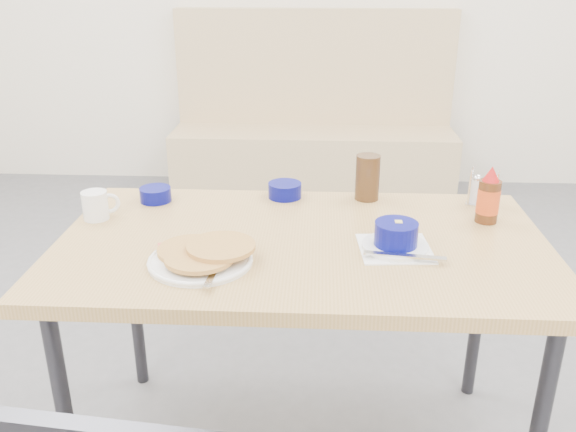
{
  "coord_description": "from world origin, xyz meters",
  "views": [
    {
      "loc": [
        0.04,
        -1.33,
        1.49
      ],
      "look_at": [
        -0.04,
        0.28,
        0.82
      ],
      "focal_mm": 38.0,
      "sensor_mm": 36.0,
      "label": 1
    }
  ],
  "objects_px": {
    "pancake_plate": "(202,256)",
    "grits_setting": "(396,238)",
    "coffee_mug": "(96,205)",
    "booth_bench": "(313,142)",
    "amber_tumbler": "(368,177)",
    "dining_table": "(302,259)",
    "syrup_bottle": "(488,198)",
    "creamer_bowl": "(155,195)",
    "condiment_caddy": "(483,193)",
    "butter_bowl": "(285,190)"
  },
  "relations": [
    {
      "from": "pancake_plate",
      "to": "creamer_bowl",
      "type": "xyz_separation_m",
      "value": [
        -0.24,
        0.44,
        0.0
      ]
    },
    {
      "from": "pancake_plate",
      "to": "grits_setting",
      "type": "bearing_deg",
      "value": 11.7
    },
    {
      "from": "amber_tumbler",
      "to": "syrup_bottle",
      "type": "xyz_separation_m",
      "value": [
        0.35,
        -0.18,
        0.0
      ]
    },
    {
      "from": "pancake_plate",
      "to": "creamer_bowl",
      "type": "height_order",
      "value": "pancake_plate"
    },
    {
      "from": "booth_bench",
      "to": "creamer_bowl",
      "type": "bearing_deg",
      "value": -102.41
    },
    {
      "from": "creamer_bowl",
      "to": "condiment_caddy",
      "type": "xyz_separation_m",
      "value": [
        1.08,
        0.02,
        0.02
      ]
    },
    {
      "from": "creamer_bowl",
      "to": "condiment_caddy",
      "type": "relative_size",
      "value": 0.86
    },
    {
      "from": "pancake_plate",
      "to": "butter_bowl",
      "type": "relative_size",
      "value": 2.67
    },
    {
      "from": "amber_tumbler",
      "to": "syrup_bottle",
      "type": "height_order",
      "value": "syrup_bottle"
    },
    {
      "from": "grits_setting",
      "to": "creamer_bowl",
      "type": "height_order",
      "value": "grits_setting"
    },
    {
      "from": "syrup_bottle",
      "to": "pancake_plate",
      "type": "bearing_deg",
      "value": -158.44
    },
    {
      "from": "butter_bowl",
      "to": "amber_tumbler",
      "type": "distance_m",
      "value": 0.28
    },
    {
      "from": "booth_bench",
      "to": "amber_tumbler",
      "type": "distance_m",
      "value": 2.26
    },
    {
      "from": "dining_table",
      "to": "condiment_caddy",
      "type": "distance_m",
      "value": 0.66
    },
    {
      "from": "booth_bench",
      "to": "syrup_bottle",
      "type": "xyz_separation_m",
      "value": [
        0.56,
        -2.37,
        0.49
      ]
    },
    {
      "from": "grits_setting",
      "to": "amber_tumbler",
      "type": "xyz_separation_m",
      "value": [
        -0.05,
        0.39,
        0.04
      ]
    },
    {
      "from": "creamer_bowl",
      "to": "condiment_caddy",
      "type": "distance_m",
      "value": 1.08
    },
    {
      "from": "booth_bench",
      "to": "coffee_mug",
      "type": "height_order",
      "value": "booth_bench"
    },
    {
      "from": "pancake_plate",
      "to": "butter_bowl",
      "type": "bearing_deg",
      "value": 69.33
    },
    {
      "from": "syrup_bottle",
      "to": "grits_setting",
      "type": "bearing_deg",
      "value": -144.22
    },
    {
      "from": "pancake_plate",
      "to": "grits_setting",
      "type": "relative_size",
      "value": 1.3
    },
    {
      "from": "coffee_mug",
      "to": "amber_tumbler",
      "type": "bearing_deg",
      "value": 14.51
    },
    {
      "from": "coffee_mug",
      "to": "grits_setting",
      "type": "distance_m",
      "value": 0.91
    },
    {
      "from": "coffee_mug",
      "to": "butter_bowl",
      "type": "xyz_separation_m",
      "value": [
        0.57,
        0.22,
        -0.02
      ]
    },
    {
      "from": "booth_bench",
      "to": "creamer_bowl",
      "type": "relative_size",
      "value": 18.46
    },
    {
      "from": "dining_table",
      "to": "amber_tumbler",
      "type": "xyz_separation_m",
      "value": [
        0.21,
        0.34,
        0.14
      ]
    },
    {
      "from": "condiment_caddy",
      "to": "creamer_bowl",
      "type": "bearing_deg",
      "value": -159.0
    },
    {
      "from": "booth_bench",
      "to": "coffee_mug",
      "type": "bearing_deg",
      "value": -104.78
    },
    {
      "from": "amber_tumbler",
      "to": "syrup_bottle",
      "type": "relative_size",
      "value": 0.85
    },
    {
      "from": "condiment_caddy",
      "to": "coffee_mug",
      "type": "bearing_deg",
      "value": -151.71
    },
    {
      "from": "booth_bench",
      "to": "pancake_plate",
      "type": "bearing_deg",
      "value": -95.47
    },
    {
      "from": "booth_bench",
      "to": "syrup_bottle",
      "type": "distance_m",
      "value": 2.48
    },
    {
      "from": "booth_bench",
      "to": "condiment_caddy",
      "type": "distance_m",
      "value": 2.35
    },
    {
      "from": "coffee_mug",
      "to": "amber_tumbler",
      "type": "xyz_separation_m",
      "value": [
        0.84,
        0.22,
        0.03
      ]
    },
    {
      "from": "coffee_mug",
      "to": "amber_tumbler",
      "type": "distance_m",
      "value": 0.87
    },
    {
      "from": "booth_bench",
      "to": "amber_tumbler",
      "type": "height_order",
      "value": "booth_bench"
    },
    {
      "from": "amber_tumbler",
      "to": "dining_table",
      "type": "bearing_deg",
      "value": -121.15
    },
    {
      "from": "butter_bowl",
      "to": "condiment_caddy",
      "type": "bearing_deg",
      "value": -3.03
    },
    {
      "from": "creamer_bowl",
      "to": "booth_bench",
      "type": "bearing_deg",
      "value": 77.59
    },
    {
      "from": "pancake_plate",
      "to": "syrup_bottle",
      "type": "xyz_separation_m",
      "value": [
        0.81,
        0.32,
        0.06
      ]
    },
    {
      "from": "pancake_plate",
      "to": "creamer_bowl",
      "type": "bearing_deg",
      "value": 118.33
    },
    {
      "from": "booth_bench",
      "to": "pancake_plate",
      "type": "relative_size",
      "value": 6.37
    },
    {
      "from": "pancake_plate",
      "to": "butter_bowl",
      "type": "height_order",
      "value": "butter_bowl"
    },
    {
      "from": "pancake_plate",
      "to": "condiment_caddy",
      "type": "xyz_separation_m",
      "value": [
        0.84,
        0.47,
        0.02
      ]
    },
    {
      "from": "amber_tumbler",
      "to": "syrup_bottle",
      "type": "bearing_deg",
      "value": -26.84
    },
    {
      "from": "condiment_caddy",
      "to": "booth_bench",
      "type": "bearing_deg",
      "value": 124.29
    },
    {
      "from": "booth_bench",
      "to": "butter_bowl",
      "type": "xyz_separation_m",
      "value": [
        -0.07,
        -2.19,
        0.44
      ]
    },
    {
      "from": "amber_tumbler",
      "to": "condiment_caddy",
      "type": "distance_m",
      "value": 0.38
    },
    {
      "from": "pancake_plate",
      "to": "condiment_caddy",
      "type": "distance_m",
      "value": 0.96
    },
    {
      "from": "condiment_caddy",
      "to": "syrup_bottle",
      "type": "distance_m",
      "value": 0.15
    }
  ]
}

